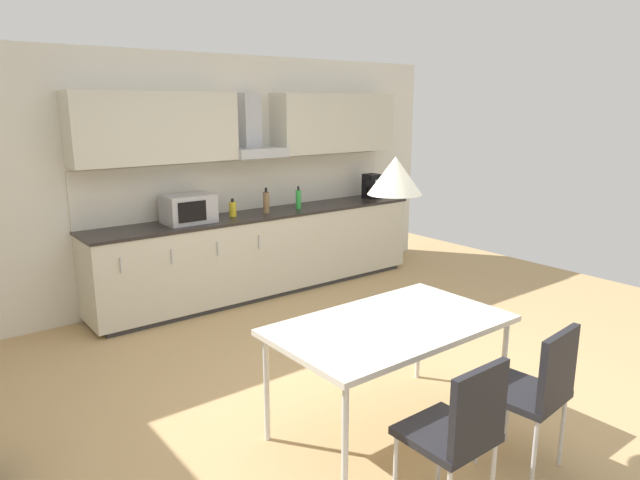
{
  "coord_description": "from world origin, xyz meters",
  "views": [
    {
      "loc": [
        -2.46,
        -2.72,
        2.04
      ],
      "look_at": [
        0.2,
        0.7,
        1.0
      ],
      "focal_mm": 32.0,
      "sensor_mm": 36.0,
      "label": 1
    }
  ],
  "objects_px": {
    "bottle_brown": "(266,202)",
    "chair_near_left": "(460,426)",
    "bottle_green": "(298,199)",
    "pendant_lamp": "(395,176)",
    "coffee_maker": "(370,186)",
    "bottle_yellow": "(233,209)",
    "chair_near_right": "(538,385)",
    "microwave": "(188,209)",
    "dining_table": "(390,329)"
  },
  "relations": [
    {
      "from": "bottle_brown",
      "to": "chair_near_left",
      "type": "distance_m",
      "value": 3.84
    },
    {
      "from": "bottle_green",
      "to": "pendant_lamp",
      "type": "bearing_deg",
      "value": -115.2
    },
    {
      "from": "coffee_maker",
      "to": "bottle_yellow",
      "type": "xyz_separation_m",
      "value": [
        -1.96,
        -0.01,
        -0.07
      ]
    },
    {
      "from": "pendant_lamp",
      "to": "chair_near_right",
      "type": "bearing_deg",
      "value": -67.25
    },
    {
      "from": "bottle_yellow",
      "to": "chair_near_right",
      "type": "distance_m",
      "value": 3.69
    },
    {
      "from": "microwave",
      "to": "dining_table",
      "type": "relative_size",
      "value": 0.33
    },
    {
      "from": "coffee_maker",
      "to": "chair_near_right",
      "type": "height_order",
      "value": "coffee_maker"
    },
    {
      "from": "coffee_maker",
      "to": "pendant_lamp",
      "type": "bearing_deg",
      "value": -130.82
    },
    {
      "from": "coffee_maker",
      "to": "chair_near_right",
      "type": "distance_m",
      "value": 4.27
    },
    {
      "from": "microwave",
      "to": "bottle_yellow",
      "type": "bearing_deg",
      "value": 1.66
    },
    {
      "from": "bottle_yellow",
      "to": "chair_near_left",
      "type": "distance_m",
      "value": 3.78
    },
    {
      "from": "microwave",
      "to": "coffee_maker",
      "type": "height_order",
      "value": "coffee_maker"
    },
    {
      "from": "microwave",
      "to": "bottle_brown",
      "type": "height_order",
      "value": "microwave"
    },
    {
      "from": "bottle_brown",
      "to": "chair_near_right",
      "type": "xyz_separation_m",
      "value": [
        -0.55,
        -3.61,
        -0.48
      ]
    },
    {
      "from": "bottle_brown",
      "to": "chair_near_right",
      "type": "bearing_deg",
      "value": -98.71
    },
    {
      "from": "bottle_brown",
      "to": "bottle_green",
      "type": "bearing_deg",
      "value": -1.34
    },
    {
      "from": "bottle_green",
      "to": "bottle_brown",
      "type": "height_order",
      "value": "bottle_brown"
    },
    {
      "from": "microwave",
      "to": "dining_table",
      "type": "xyz_separation_m",
      "value": [
        -0.01,
        -2.83,
        -0.35
      ]
    },
    {
      "from": "coffee_maker",
      "to": "bottle_yellow",
      "type": "relative_size",
      "value": 1.6
    },
    {
      "from": "coffee_maker",
      "to": "dining_table",
      "type": "distance_m",
      "value": 3.79
    },
    {
      "from": "microwave",
      "to": "chair_near_right",
      "type": "relative_size",
      "value": 0.55
    },
    {
      "from": "bottle_green",
      "to": "microwave",
      "type": "bearing_deg",
      "value": 178.13
    },
    {
      "from": "bottle_green",
      "to": "chair_near_right",
      "type": "xyz_separation_m",
      "value": [
        -0.97,
        -3.6,
        -0.47
      ]
    },
    {
      "from": "bottle_brown",
      "to": "bottle_yellow",
      "type": "bearing_deg",
      "value": 172.97
    },
    {
      "from": "coffee_maker",
      "to": "chair_near_left",
      "type": "distance_m",
      "value": 4.64
    },
    {
      "from": "bottle_yellow",
      "to": "bottle_brown",
      "type": "distance_m",
      "value": 0.39
    },
    {
      "from": "bottle_brown",
      "to": "chair_near_right",
      "type": "height_order",
      "value": "bottle_brown"
    },
    {
      "from": "coffee_maker",
      "to": "dining_table",
      "type": "relative_size",
      "value": 0.2
    },
    {
      "from": "bottle_brown",
      "to": "pendant_lamp",
      "type": "height_order",
      "value": "pendant_lamp"
    },
    {
      "from": "bottle_yellow",
      "to": "bottle_green",
      "type": "relative_size",
      "value": 0.74
    },
    {
      "from": "dining_table",
      "to": "pendant_lamp",
      "type": "bearing_deg",
      "value": -135.0
    },
    {
      "from": "bottle_brown",
      "to": "dining_table",
      "type": "xyz_separation_m",
      "value": [
        -0.89,
        -2.8,
        -0.33
      ]
    },
    {
      "from": "microwave",
      "to": "coffee_maker",
      "type": "distance_m",
      "value": 2.46
    },
    {
      "from": "bottle_yellow",
      "to": "dining_table",
      "type": "xyz_separation_m",
      "value": [
        -0.51,
        -2.85,
        -0.29
      ]
    },
    {
      "from": "bottle_yellow",
      "to": "bottle_green",
      "type": "bearing_deg",
      "value": -4.07
    },
    {
      "from": "coffee_maker",
      "to": "chair_near_left",
      "type": "relative_size",
      "value": 0.34
    },
    {
      "from": "chair_near_right",
      "to": "pendant_lamp",
      "type": "xyz_separation_m",
      "value": [
        -0.34,
        0.81,
        1.1
      ]
    },
    {
      "from": "bottle_yellow",
      "to": "bottle_brown",
      "type": "bearing_deg",
      "value": -7.03
    },
    {
      "from": "microwave",
      "to": "chair_near_left",
      "type": "distance_m",
      "value": 3.69
    },
    {
      "from": "bottle_green",
      "to": "pendant_lamp",
      "type": "xyz_separation_m",
      "value": [
        -1.31,
        -2.79,
        0.63
      ]
    },
    {
      "from": "microwave",
      "to": "bottle_yellow",
      "type": "relative_size",
      "value": 2.56
    },
    {
      "from": "microwave",
      "to": "coffee_maker",
      "type": "relative_size",
      "value": 1.6
    },
    {
      "from": "coffee_maker",
      "to": "chair_near_right",
      "type": "relative_size",
      "value": 0.34
    },
    {
      "from": "chair_near_left",
      "to": "pendant_lamp",
      "type": "height_order",
      "value": "pendant_lamp"
    },
    {
      "from": "bottle_yellow",
      "to": "coffee_maker",
      "type": "bearing_deg",
      "value": 0.35
    },
    {
      "from": "microwave",
      "to": "bottle_yellow",
      "type": "xyz_separation_m",
      "value": [
        0.5,
        0.01,
        -0.06
      ]
    },
    {
      "from": "microwave",
      "to": "bottle_yellow",
      "type": "height_order",
      "value": "microwave"
    },
    {
      "from": "bottle_green",
      "to": "chair_near_left",
      "type": "distance_m",
      "value": 3.98
    },
    {
      "from": "microwave",
      "to": "bottle_green",
      "type": "relative_size",
      "value": 1.89
    },
    {
      "from": "bottle_green",
      "to": "bottle_brown",
      "type": "xyz_separation_m",
      "value": [
        -0.42,
        0.01,
        0.01
      ]
    }
  ]
}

